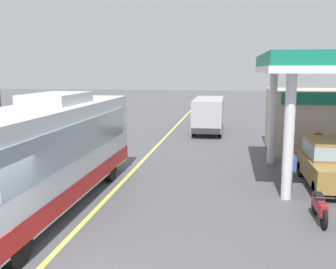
# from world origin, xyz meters

# --- Properties ---
(ground) EXTENTS (120.00, 120.00, 0.00)m
(ground) POSITION_xyz_m (0.00, 20.00, 0.00)
(ground) COLOR #4C4C51
(lane_divider_stripe) EXTENTS (0.16, 50.00, 0.01)m
(lane_divider_stripe) POSITION_xyz_m (0.00, 15.00, 0.00)
(lane_divider_stripe) COLOR #D8CC4C
(lane_divider_stripe) RESTS_ON ground
(coach_bus_main) EXTENTS (2.60, 11.04, 3.69)m
(coach_bus_main) POSITION_xyz_m (-1.66, 4.48, 1.72)
(coach_bus_main) COLOR silver
(coach_bus_main) RESTS_ON ground
(car_at_pump) EXTENTS (1.70, 4.20, 1.82)m
(car_at_pump) POSITION_xyz_m (8.01, 8.25, 1.01)
(car_at_pump) COLOR olive
(car_at_pump) RESTS_ON ground
(minibus_opposing_lane) EXTENTS (2.04, 6.13, 2.44)m
(minibus_opposing_lane) POSITION_xyz_m (2.74, 21.08, 1.47)
(minibus_opposing_lane) COLOR #A5A5AD
(minibus_opposing_lane) RESTS_ON ground
(motorcycle_parked_forecourt) EXTENTS (0.55, 1.80, 0.92)m
(motorcycle_parked_forecourt) POSITION_xyz_m (6.92, 4.54, 0.44)
(motorcycle_parked_forecourt) COLOR black
(motorcycle_parked_forecourt) RESTS_ON ground
(pedestrian_near_pump) EXTENTS (0.55, 0.22, 1.66)m
(pedestrian_near_pump) POSITION_xyz_m (6.40, 7.27, 0.93)
(pedestrian_near_pump) COLOR #33333F
(pedestrian_near_pump) RESTS_ON ground
(pedestrian_by_shop) EXTENTS (0.55, 0.22, 1.66)m
(pedestrian_by_shop) POSITION_xyz_m (8.49, 12.50, 0.93)
(pedestrian_by_shop) COLOR #33333F
(pedestrian_by_shop) RESTS_ON ground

